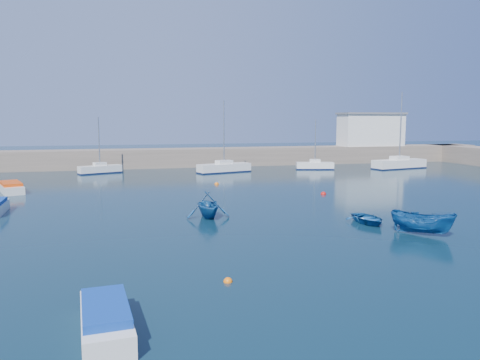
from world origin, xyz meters
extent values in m
plane|color=#0B2231|center=(0.00, 0.00, 0.00)|extent=(220.00, 220.00, 0.00)
cube|color=#716356|center=(0.00, 46.00, 1.30)|extent=(96.00, 4.50, 2.60)
cube|color=silver|center=(30.00, 46.00, 5.10)|extent=(10.00, 4.00, 5.00)
cube|color=silver|center=(-11.53, 39.66, 0.49)|extent=(5.46, 3.39, 0.99)
cylinder|color=#B7BABC|center=(-11.53, 39.66, 4.04)|extent=(0.15, 0.15, 6.09)
cube|color=silver|center=(3.96, 36.97, 0.56)|extent=(7.28, 3.86, 1.12)
cylinder|color=#B7BABC|center=(3.96, 36.97, 5.15)|extent=(0.16, 0.16, 8.07)
cube|color=silver|center=(16.78, 37.44, 0.49)|extent=(5.25, 2.64, 0.99)
cylinder|color=#B7BABC|center=(16.78, 37.44, 3.90)|extent=(0.15, 0.15, 5.82)
cube|color=silver|center=(28.68, 35.68, 0.62)|extent=(8.38, 3.87, 1.24)
cylinder|color=#B7BABC|center=(28.68, 35.68, 5.89)|extent=(0.18, 0.18, 9.30)
cube|color=silver|center=(-18.94, 25.31, 0.36)|extent=(3.16, 5.07, 0.72)
cube|color=#C73E0B|center=(-18.94, 25.31, 0.85)|extent=(2.69, 3.91, 0.27)
cube|color=silver|center=(-9.49, -7.07, 0.36)|extent=(1.83, 4.32, 0.72)
cube|color=navy|center=(-9.49, -7.07, 0.85)|extent=(1.67, 3.27, 0.27)
imported|color=navy|center=(6.64, 5.16, 0.31)|extent=(2.30, 3.11, 0.62)
imported|color=navy|center=(-3.17, 9.61, 0.90)|extent=(2.96, 3.42, 1.80)
imported|color=navy|center=(8.17, 1.65, 0.72)|extent=(3.51, 3.71, 1.44)
sphere|color=orange|center=(-4.70, -3.44, 0.00)|extent=(0.39, 0.39, 0.39)
sphere|color=#AF100D|center=(8.84, 17.01, 0.00)|extent=(0.50, 0.50, 0.50)
sphere|color=orange|center=(0.74, 25.87, 0.00)|extent=(0.48, 0.48, 0.48)
camera|label=1|loc=(-8.84, -21.77, 6.70)|focal=35.00mm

